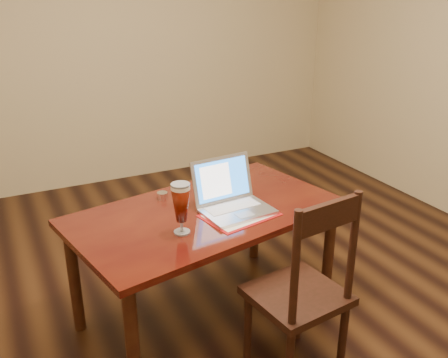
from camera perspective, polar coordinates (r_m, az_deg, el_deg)
name	(u,v)px	position (r m, az deg, el deg)	size (l,w,h in m)	color
ground	(239,323)	(2.97, 1.72, -16.16)	(5.00, 5.00, 0.00)	black
dining_table	(207,222)	(2.71, -1.99, -4.95)	(1.56, 1.07, 0.93)	#491409
dining_chair	(302,293)	(2.42, 8.93, -12.73)	(0.46, 0.45, 0.98)	black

